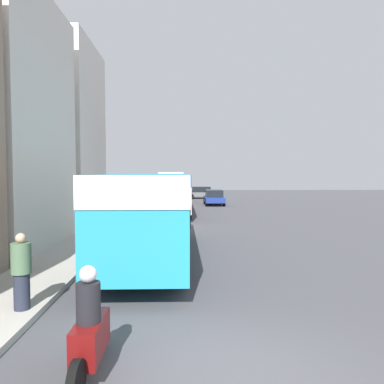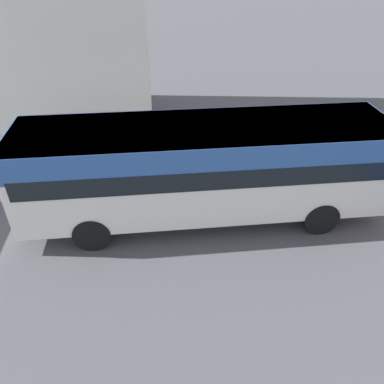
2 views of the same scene
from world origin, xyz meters
name	(u,v)px [view 2 (image 2 of 2)]	position (x,y,z in m)	size (l,w,h in m)	color
bus_following	(205,160)	(-1.56, 22.28, 1.89)	(2.57, 10.22, 2.90)	silver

